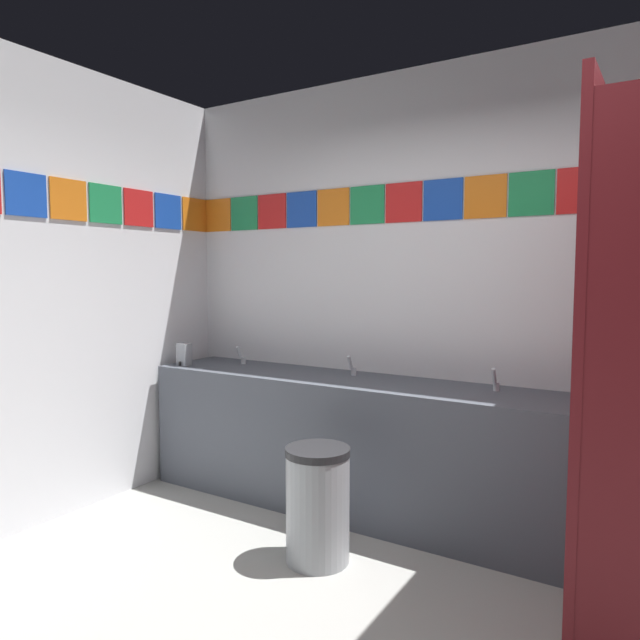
% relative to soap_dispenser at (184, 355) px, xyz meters
% --- Properties ---
extents(wall_back, '(4.44, 0.09, 2.80)m').
position_rel_soap_dispenser_xyz_m(wall_back, '(2.03, 0.50, 0.48)').
color(wall_back, silver).
rests_on(wall_back, ground_plane).
extents(vanity_counter, '(2.77, 0.58, 0.85)m').
position_rel_soap_dispenser_xyz_m(vanity_counter, '(1.24, 0.17, -0.49)').
color(vanity_counter, '#4C515B').
rests_on(vanity_counter, ground_plane).
extents(faucet_left, '(0.04, 0.10, 0.14)m').
position_rel_soap_dispenser_xyz_m(faucet_left, '(0.32, 0.26, -0.03)').
color(faucet_left, silver).
rests_on(faucet_left, vanity_counter).
extents(faucet_center, '(0.04, 0.10, 0.14)m').
position_rel_soap_dispenser_xyz_m(faucet_center, '(1.24, 0.26, -0.03)').
color(faucet_center, silver).
rests_on(faucet_center, vanity_counter).
extents(faucet_right, '(0.04, 0.10, 0.14)m').
position_rel_soap_dispenser_xyz_m(faucet_right, '(2.16, 0.26, -0.03)').
color(faucet_right, silver).
rests_on(faucet_right, vanity_counter).
extents(soap_dispenser, '(0.09, 0.09, 0.16)m').
position_rel_soap_dispenser_xyz_m(soap_dispenser, '(0.00, 0.00, 0.00)').
color(soap_dispenser, gray).
rests_on(soap_dispenser, vanity_counter).
extents(trash_bin, '(0.34, 0.34, 0.61)m').
position_rel_soap_dispenser_xyz_m(trash_bin, '(1.46, -0.51, -0.62)').
color(trash_bin, '#999EA3').
rests_on(trash_bin, ground_plane).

